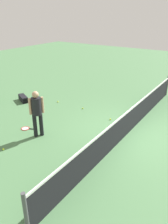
{
  "coord_description": "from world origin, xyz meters",
  "views": [
    {
      "loc": [
        7.03,
        2.72,
        4.16
      ],
      "look_at": [
        0.99,
        -1.31,
        0.9
      ],
      "focal_mm": 36.23,
      "sensor_mm": 36.0,
      "label": 1
    }
  ],
  "objects_px": {
    "tennis_racket_near_player": "(26,128)",
    "tennis_ball_midcourt": "(3,149)",
    "player_near_side": "(37,110)",
    "tennis_ball_baseline": "(110,119)",
    "equipment_bag": "(23,99)",
    "tennis_ball_near_player": "(58,102)",
    "tennis_ball_by_net": "(83,108)"
  },
  "relations": [
    {
      "from": "tennis_ball_baseline",
      "to": "equipment_bag",
      "type": "height_order",
      "value": "equipment_bag"
    },
    {
      "from": "player_near_side",
      "to": "tennis_ball_by_net",
      "type": "distance_m",
      "value": 3.09
    },
    {
      "from": "tennis_ball_near_player",
      "to": "tennis_ball_baseline",
      "type": "relative_size",
      "value": 1.0
    },
    {
      "from": "tennis_ball_midcourt",
      "to": "tennis_ball_by_net",
      "type": "bearing_deg",
      "value": 176.67
    },
    {
      "from": "equipment_bag",
      "to": "player_near_side",
      "type": "bearing_deg",
      "value": 55.98
    },
    {
      "from": "player_near_side",
      "to": "tennis_ball_midcourt",
      "type": "relative_size",
      "value": 25.76
    },
    {
      "from": "tennis_ball_by_net",
      "to": "tennis_ball_baseline",
      "type": "xyz_separation_m",
      "value": [
        0.33,
        1.61,
        0.0
      ]
    },
    {
      "from": "tennis_ball_near_player",
      "to": "equipment_bag",
      "type": "bearing_deg",
      "value": -61.35
    },
    {
      "from": "player_near_side",
      "to": "tennis_ball_by_net",
      "type": "xyz_separation_m",
      "value": [
        -2.93,
        -0.05,
        -0.98
      ]
    },
    {
      "from": "tennis_racket_near_player",
      "to": "equipment_bag",
      "type": "relative_size",
      "value": 0.72
    },
    {
      "from": "tennis_ball_near_player",
      "to": "player_near_side",
      "type": "bearing_deg",
      "value": 27.77
    },
    {
      "from": "tennis_ball_near_player",
      "to": "tennis_ball_baseline",
      "type": "height_order",
      "value": "same"
    },
    {
      "from": "tennis_ball_near_player",
      "to": "tennis_ball_by_net",
      "type": "xyz_separation_m",
      "value": [
        -0.02,
        1.48,
        0.0
      ]
    },
    {
      "from": "equipment_bag",
      "to": "tennis_ball_midcourt",
      "type": "bearing_deg",
      "value": 39.09
    },
    {
      "from": "tennis_racket_near_player",
      "to": "tennis_ball_midcourt",
      "type": "relative_size",
      "value": 9.12
    },
    {
      "from": "tennis_ball_by_net",
      "to": "tennis_ball_midcourt",
      "type": "height_order",
      "value": "same"
    },
    {
      "from": "tennis_racket_near_player",
      "to": "tennis_ball_by_net",
      "type": "height_order",
      "value": "tennis_ball_by_net"
    },
    {
      "from": "tennis_racket_near_player",
      "to": "equipment_bag",
      "type": "height_order",
      "value": "equipment_bag"
    },
    {
      "from": "tennis_ball_baseline",
      "to": "tennis_ball_midcourt",
      "type": "bearing_deg",
      "value": -25.31
    },
    {
      "from": "tennis_ball_near_player",
      "to": "tennis_racket_near_player",
      "type": "bearing_deg",
      "value": 14.85
    },
    {
      "from": "player_near_side",
      "to": "equipment_bag",
      "type": "height_order",
      "value": "player_near_side"
    },
    {
      "from": "tennis_ball_midcourt",
      "to": "tennis_ball_baseline",
      "type": "xyz_separation_m",
      "value": [
        -3.94,
        1.86,
        0.0
      ]
    },
    {
      "from": "tennis_ball_near_player",
      "to": "equipment_bag",
      "type": "distance_m",
      "value": 1.75
    },
    {
      "from": "tennis_racket_near_player",
      "to": "tennis_ball_near_player",
      "type": "height_order",
      "value": "tennis_ball_near_player"
    },
    {
      "from": "tennis_ball_near_player",
      "to": "tennis_ball_midcourt",
      "type": "height_order",
      "value": "same"
    },
    {
      "from": "player_near_side",
      "to": "tennis_ball_baseline",
      "type": "xyz_separation_m",
      "value": [
        -2.6,
        1.56,
        -0.98
      ]
    },
    {
      "from": "player_near_side",
      "to": "tennis_ball_near_player",
      "type": "relative_size",
      "value": 25.76
    },
    {
      "from": "tennis_ball_by_net",
      "to": "tennis_ball_baseline",
      "type": "bearing_deg",
      "value": 78.37
    },
    {
      "from": "tennis_racket_near_player",
      "to": "tennis_ball_by_net",
      "type": "xyz_separation_m",
      "value": [
        -2.83,
        0.74,
        0.02
      ]
    },
    {
      "from": "tennis_ball_midcourt",
      "to": "equipment_bag",
      "type": "relative_size",
      "value": 0.08
    },
    {
      "from": "tennis_racket_near_player",
      "to": "equipment_bag",
      "type": "distance_m",
      "value": 3.02
    },
    {
      "from": "tennis_ball_by_net",
      "to": "equipment_bag",
      "type": "xyz_separation_m",
      "value": [
        0.86,
        -3.02,
        0.11
      ]
    }
  ]
}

